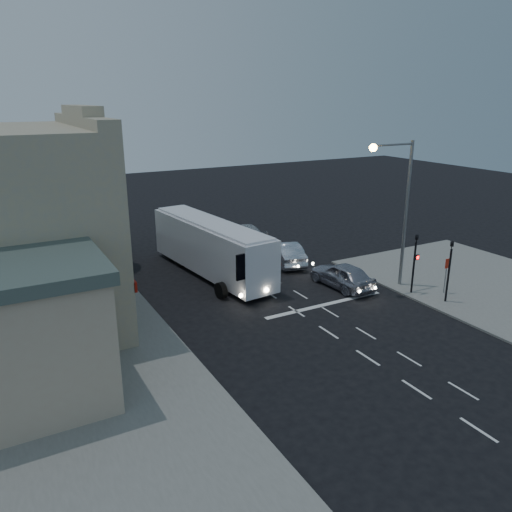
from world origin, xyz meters
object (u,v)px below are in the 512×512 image
street_tree (91,206)px  traffic_signal_main (415,257)px  regulatory_sign (447,270)px  streetlight (399,198)px  tour_bus (211,246)px  car_sedan_a (285,253)px  car_suv (342,275)px  car_sedan_b (245,234)px  traffic_signal_side (450,264)px

street_tree → traffic_signal_main: bearing=-42.0°
regulatory_sign → streetlight: bearing=128.7°
tour_bus → streetlight: bearing=-47.3°
car_sedan_a → regulatory_sign: 11.16m
street_tree → regulatory_sign: bearing=-41.1°
car_suv → car_sedan_b: size_ratio=0.87×
traffic_signal_main → streetlight: streetlight is taller
tour_bus → car_suv: size_ratio=2.61×
car_sedan_a → car_sedan_b: size_ratio=0.90×
traffic_signal_main → streetlight: bearing=100.2°
car_sedan_a → streetlight: streetlight is taller
car_sedan_b → car_suv: bearing=100.0°
streetlight → car_suv: bearing=149.6°
traffic_signal_side → streetlight: (-0.96, 3.40, 3.31)m
car_sedan_a → traffic_signal_side: traffic_signal_side is taller
car_sedan_b → street_tree: bearing=9.8°
streetlight → traffic_signal_side: bearing=-74.3°
traffic_signal_side → regulatory_sign: 1.61m
car_suv → car_sedan_a: (-0.64, 5.75, 0.00)m
traffic_signal_main → street_tree: 21.38m
tour_bus → car_sedan_a: (5.62, -0.48, -1.20)m
car_sedan_b → streetlight: (3.45, -13.52, 4.94)m
tour_bus → car_sedan_a: 5.77m
car_suv → streetlight: (2.72, -1.60, 4.93)m
car_sedan_a → car_sedan_b: bearing=-75.5°
traffic_signal_main → car_sedan_b: bearing=103.9°
car_suv → traffic_signal_main: bearing=131.1°
car_sedan_b → street_tree: 12.67m
car_sedan_a → street_tree: bearing=-10.5°
car_sedan_a → street_tree: street_tree is taller
car_sedan_b → streetlight: bearing=110.8°
tour_bus → regulatory_sign: size_ratio=5.59×
tour_bus → car_suv: (6.26, -6.22, -1.20)m
car_sedan_b → traffic_signal_side: (4.41, -16.92, 1.63)m
traffic_signal_side → regulatory_sign: (1.00, 0.96, -0.82)m
streetlight → street_tree: 20.19m
car_suv → streetlight: 5.86m
tour_bus → car_sedan_b: 8.03m
car_sedan_a → street_tree: 13.86m
tour_bus → street_tree: 8.62m
traffic_signal_main → regulatory_sign: 2.14m
car_sedan_b → regulatory_sign: regulatory_sign is taller
traffic_signal_side → traffic_signal_main: bearing=109.5°
tour_bus → traffic_signal_side: (9.94, -11.22, 0.41)m
tour_bus → car_sedan_b: (5.53, 5.70, -1.22)m
traffic_signal_main → street_tree: bearing=138.0°
tour_bus → regulatory_sign: 15.00m
tour_bus → traffic_signal_main: size_ratio=3.00×
regulatory_sign → tour_bus: bearing=136.8°
traffic_signal_main → streetlight: 3.61m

